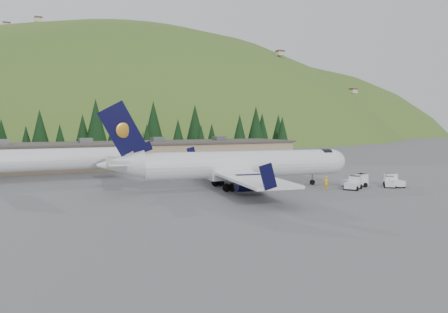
% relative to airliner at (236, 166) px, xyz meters
% --- Properties ---
extents(ground, '(600.00, 600.00, 0.00)m').
position_rel_airliner_xyz_m(ground, '(1.03, -0.17, -3.17)').
color(ground, '#5A5A5F').
extents(airliner, '(35.79, 33.74, 11.89)m').
position_rel_airliner_xyz_m(airliner, '(0.00, 0.00, 0.00)').
color(airliner, white).
rests_on(airliner, ground).
extents(second_airliner, '(27.50, 11.00, 10.05)m').
position_rel_airliner_xyz_m(second_airliner, '(-23.89, 21.83, 0.16)').
color(second_airliner, white).
rests_on(second_airliner, ground).
extents(baggage_tug_a, '(3.56, 3.11, 1.71)m').
position_rel_airliner_xyz_m(baggage_tug_a, '(14.00, -7.89, -2.40)').
color(baggage_tug_a, silver).
rests_on(baggage_tug_a, ground).
extents(baggage_tug_b, '(3.55, 2.32, 1.82)m').
position_rel_airliner_xyz_m(baggage_tug_b, '(16.00, -6.39, -2.35)').
color(baggage_tug_b, silver).
rests_on(baggage_tug_b, ground).
extents(baggage_tug_c, '(2.91, 3.70, 1.77)m').
position_rel_airliner_xyz_m(baggage_tug_c, '(20.86, -8.56, -2.38)').
color(baggage_tug_c, silver).
rests_on(baggage_tug_c, ground).
extents(terminal_building, '(71.00, 17.00, 6.10)m').
position_rel_airliner_xyz_m(terminal_building, '(-3.98, 37.83, -0.55)').
color(terminal_building, tan).
rests_on(terminal_building, ground).
extents(baggage_tug_d, '(2.81, 2.79, 1.41)m').
position_rel_airliner_xyz_m(baggage_tug_d, '(20.01, -8.72, -2.54)').
color(baggage_tug_d, silver).
rests_on(baggage_tug_d, ground).
extents(ramp_worker, '(0.71, 0.49, 1.87)m').
position_rel_airliner_xyz_m(ramp_worker, '(10.17, -6.73, -2.23)').
color(ramp_worker, yellow).
rests_on(ramp_worker, ground).
extents(tree_line, '(110.51, 17.30, 14.19)m').
position_rel_airliner_xyz_m(tree_line, '(-2.66, 60.01, 3.97)').
color(tree_line, black).
rests_on(tree_line, ground).
extents(hills, '(614.00, 330.00, 300.00)m').
position_rel_airliner_xyz_m(hills, '(54.37, 207.21, -85.97)').
color(hills, '#3D5924').
rests_on(hills, ground).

